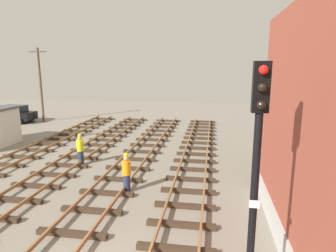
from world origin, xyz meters
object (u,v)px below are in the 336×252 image
object	(u,v)px
signal_mast	(256,159)
track_worker_foreground	(127,173)
track_worker_distant	(80,149)
parked_car_black	(14,114)
utility_pole_far	(40,84)

from	to	relation	value
signal_mast	track_worker_foreground	bearing A→B (deg)	131.30
track_worker_distant	parked_car_black	bearing A→B (deg)	138.40
utility_pole_far	parked_car_black	bearing A→B (deg)	-159.41
signal_mast	utility_pole_far	distance (m)	28.02
parked_car_black	track_worker_distant	xyz separation A→B (m)	(12.72, -11.29, 0.03)
signal_mast	track_worker_foreground	distance (m)	7.73
parked_car_black	signal_mast	bearing A→B (deg)	-43.16
signal_mast	track_worker_foreground	xyz separation A→B (m)	(-4.79, 5.45, -2.67)
signal_mast	utility_pole_far	xyz separation A→B (m)	(-18.62, 20.94, 0.36)
track_worker_foreground	track_worker_distant	world-z (taller)	same
utility_pole_far	track_worker_distant	xyz separation A→B (m)	(10.07, -12.29, -3.03)
parked_car_black	track_worker_distant	size ratio (longest dim) A/B	2.25
signal_mast	utility_pole_far	size ratio (longest dim) A/B	0.77
signal_mast	track_worker_distant	world-z (taller)	signal_mast
signal_mast	track_worker_foreground	size ratio (longest dim) A/B	3.08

